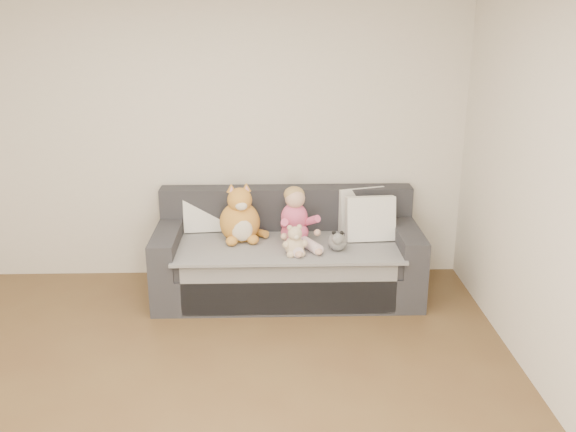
# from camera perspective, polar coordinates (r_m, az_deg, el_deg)

# --- Properties ---
(room_shell) EXTENTS (5.00, 5.00, 5.00)m
(room_shell) POSITION_cam_1_polar(r_m,az_deg,el_deg) (3.64, -10.07, 0.95)
(room_shell) COLOR brown
(room_shell) RESTS_ON ground
(sofa) EXTENTS (2.20, 0.94, 0.85)m
(sofa) POSITION_cam_1_polar(r_m,az_deg,el_deg) (5.48, -0.06, -3.75)
(sofa) COLOR #27282C
(sofa) RESTS_ON ground
(cushion_left) EXTENTS (0.40, 0.21, 0.37)m
(cushion_left) POSITION_cam_1_polar(r_m,az_deg,el_deg) (5.64, -7.31, 0.44)
(cushion_left) COLOR silver
(cushion_left) RESTS_ON sofa
(cushion_right_back) EXTENTS (0.45, 0.29, 0.39)m
(cushion_right_back) POSITION_cam_1_polar(r_m,az_deg,el_deg) (5.66, 6.47, 0.65)
(cushion_right_back) COLOR silver
(cushion_right_back) RESTS_ON sofa
(cushion_right_front) EXTENTS (0.42, 0.21, 0.39)m
(cushion_right_front) POSITION_cam_1_polar(r_m,az_deg,el_deg) (5.42, 7.32, -0.22)
(cushion_right_front) COLOR silver
(cushion_right_front) RESTS_ON sofa
(toddler) EXTENTS (0.34, 0.50, 0.49)m
(toddler) POSITION_cam_1_polar(r_m,az_deg,el_deg) (5.27, 0.72, -0.40)
(toddler) COLOR #C44569
(toddler) RESTS_ON sofa
(plush_cat) EXTENTS (0.42, 0.39, 0.52)m
(plush_cat) POSITION_cam_1_polar(r_m,az_deg,el_deg) (5.37, -4.26, -0.26)
(plush_cat) COLOR #C67B2C
(plush_cat) RESTS_ON sofa
(teddy_bear) EXTENTS (0.20, 0.16, 0.26)m
(teddy_bear) POSITION_cam_1_polar(r_m,az_deg,el_deg) (5.06, 0.61, -2.41)
(teddy_bear) COLOR beige
(teddy_bear) RESTS_ON sofa
(plush_cow) EXTENTS (0.15, 0.24, 0.19)m
(plush_cow) POSITION_cam_1_polar(r_m,az_deg,el_deg) (5.19, 4.41, -2.25)
(plush_cow) COLOR white
(plush_cow) RESTS_ON sofa
(sippy_cup) EXTENTS (0.09, 0.07, 0.10)m
(sippy_cup) POSITION_cam_1_polar(r_m,az_deg,el_deg) (5.23, 1.00, -2.34)
(sippy_cup) COLOR #483BA1
(sippy_cup) RESTS_ON sofa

